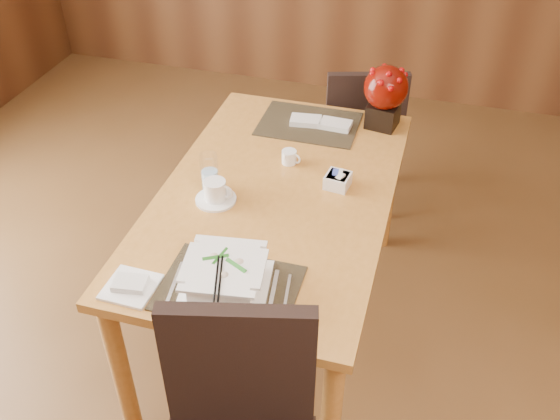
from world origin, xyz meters
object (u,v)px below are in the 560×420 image
(far_chair, at_px, (360,132))
(dining_table, at_px, (276,212))
(water_glass, at_px, (210,172))
(berry_decor, at_px, (385,93))
(bread_plate, at_px, (131,287))
(coffee_cup, at_px, (215,192))
(sugar_caddy, at_px, (338,181))
(creamer_jug, at_px, (289,157))
(soup_setting, at_px, (225,277))

(far_chair, bearing_deg, dining_table, 62.00)
(water_glass, relative_size, berry_decor, 0.56)
(dining_table, xyz_separation_m, berry_decor, (0.33, 0.63, 0.26))
(dining_table, bearing_deg, far_chair, 78.77)
(bread_plate, bearing_deg, coffee_cup, 79.00)
(dining_table, relative_size, sugar_caddy, 16.05)
(water_glass, bearing_deg, creamer_jug, 47.08)
(dining_table, height_order, bread_plate, bread_plate)
(coffee_cup, bearing_deg, bread_plate, -101.00)
(berry_decor, xyz_separation_m, bread_plate, (-0.64, -1.27, -0.16))
(soup_setting, bearing_deg, coffee_cup, 106.01)
(water_glass, distance_m, sugar_caddy, 0.51)
(dining_table, xyz_separation_m, water_glass, (-0.25, -0.05, 0.18))
(dining_table, bearing_deg, soup_setting, -90.95)
(soup_setting, height_order, berry_decor, berry_decor)
(coffee_cup, xyz_separation_m, sugar_caddy, (0.43, 0.22, -0.01))
(creamer_jug, relative_size, bread_plate, 0.49)
(dining_table, distance_m, soup_setting, 0.58)
(soup_setting, height_order, creamer_jug, soup_setting)
(sugar_caddy, bearing_deg, creamer_jug, 154.35)
(creamer_jug, xyz_separation_m, bread_plate, (-0.31, -0.86, -0.02))
(sugar_caddy, relative_size, berry_decor, 0.32)
(coffee_cup, distance_m, sugar_caddy, 0.49)
(soup_setting, height_order, coffee_cup, soup_setting)
(water_glass, relative_size, creamer_jug, 2.03)
(coffee_cup, bearing_deg, soup_setting, -65.87)
(coffee_cup, distance_m, bread_plate, 0.53)
(soup_setting, xyz_separation_m, far_chair, (0.20, 1.51, -0.30))
(dining_table, relative_size, bread_plate, 9.17)
(dining_table, distance_m, far_chair, 0.98)
(bread_plate, height_order, far_chair, far_chair)
(far_chair, bearing_deg, bread_plate, 55.75)
(soup_setting, bearing_deg, far_chair, 74.41)
(coffee_cup, relative_size, water_glass, 0.98)
(water_glass, distance_m, creamer_jug, 0.37)
(coffee_cup, xyz_separation_m, creamer_jug, (0.20, 0.33, -0.01))
(water_glass, height_order, bread_plate, water_glass)
(dining_table, bearing_deg, water_glass, -168.96)
(bread_plate, bearing_deg, far_chair, 72.53)
(dining_table, xyz_separation_m, coffee_cup, (-0.21, -0.11, 0.14))
(berry_decor, bearing_deg, soup_setting, -105.67)
(berry_decor, distance_m, bread_plate, 1.43)
(creamer_jug, distance_m, far_chair, 0.81)
(sugar_caddy, distance_m, far_chair, 0.89)
(coffee_cup, height_order, creamer_jug, coffee_cup)
(berry_decor, bearing_deg, creamer_jug, -128.61)
(berry_decor, bearing_deg, coffee_cup, -125.65)
(dining_table, bearing_deg, sugar_caddy, 25.59)
(water_glass, bearing_deg, far_chair, 66.12)
(creamer_jug, xyz_separation_m, berry_decor, (0.33, 0.41, 0.14))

